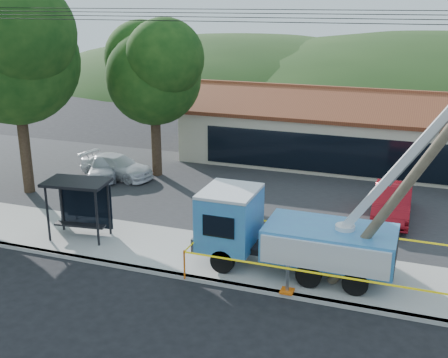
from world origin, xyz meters
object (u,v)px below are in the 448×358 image
at_px(car_white, 118,179).
at_px(leaning_pole, 434,150).
at_px(utility_truck, 290,230).
at_px(car_red, 391,220).
at_px(bus_shelter, 79,195).
at_px(car_silver, 105,179).

bearing_deg(car_white, leaning_pole, -107.08).
relative_size(utility_truck, car_red, 2.30).
bearing_deg(bus_shelter, car_white, 102.68).
distance_m(utility_truck, car_red, 7.72).
distance_m(leaning_pole, car_silver, 19.75).
height_order(leaning_pole, bus_shelter, leaning_pole).
bearing_deg(car_white, bus_shelter, -150.05).
bearing_deg(car_red, bus_shelter, -152.23).
xyz_separation_m(car_silver, car_red, (15.82, -0.87, 0.00)).
bearing_deg(car_red, utility_truck, -116.28).
distance_m(leaning_pole, car_white, 19.24).
relative_size(leaning_pole, bus_shelter, 3.42).
relative_size(bus_shelter, car_silver, 0.71).
height_order(car_silver, car_white, car_silver).
distance_m(utility_truck, car_silver, 14.88).
xyz_separation_m(leaning_pole, car_silver, (-17.20, 8.13, -5.30)).
distance_m(bus_shelter, car_red, 14.12).
height_order(leaning_pole, car_red, leaning_pole).
bearing_deg(leaning_pole, car_red, 100.76).
relative_size(car_silver, car_white, 0.88).
bearing_deg(car_red, car_white, 174.74).
bearing_deg(car_silver, leaning_pole, -49.83).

